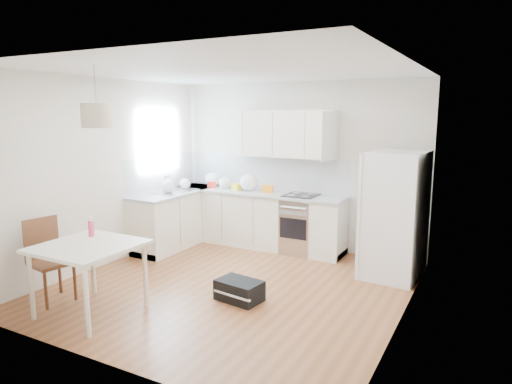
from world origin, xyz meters
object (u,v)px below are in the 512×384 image
dining_chair (51,261)px  refrigerator (396,215)px  dining_table (88,252)px  gym_bag (239,290)px

dining_chair → refrigerator: bearing=50.2°
dining_table → gym_bag: size_ratio=1.89×
refrigerator → dining_table: refrigerator is taller
refrigerator → dining_chair: 4.38m
refrigerator → dining_chair: (-3.38, -2.76, -0.36)m
refrigerator → dining_chair: bearing=-136.1°
dining_table → gym_bag: dining_table is taller
dining_table → dining_chair: dining_chair is taller
refrigerator → dining_table: (-2.73, -2.78, -0.15)m
dining_table → gym_bag: 1.77m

